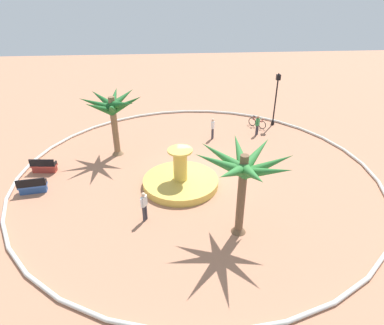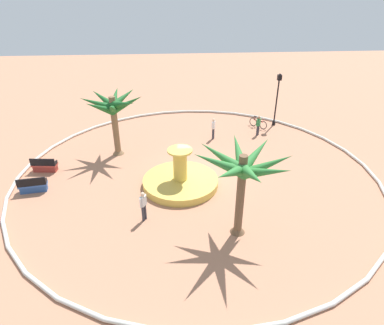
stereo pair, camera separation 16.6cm
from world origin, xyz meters
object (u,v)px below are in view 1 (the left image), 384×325
bicycle_red_frame (257,123)px  palm_tree_near_fountain (113,108)px  palm_tree_by_curb (244,169)px  person_cyclist_photo (213,128)px  bench_east (44,167)px  bench_west (33,187)px  person_pedestrian_stroll (144,205)px  person_cyclist_helmet (257,124)px  lamppost (276,95)px  fountain (181,181)px

bicycle_red_frame → palm_tree_near_fountain: bearing=19.6°
palm_tree_by_curb → person_cyclist_photo: 11.36m
palm_tree_by_curb → bench_east: bearing=-31.2°
bench_west → person_pedestrian_stroll: person_pedestrian_stroll is taller
person_cyclist_helmet → person_pedestrian_stroll: person_pedestrian_stroll is taller
bench_west → person_cyclist_photo: 13.30m
palm_tree_near_fountain → bicycle_red_frame: 12.31m
person_cyclist_helmet → person_pedestrian_stroll: (8.56, 10.19, 0.05)m
palm_tree_by_curb → lamppost: bearing=-113.4°
fountain → palm_tree_by_curb: (-2.63, 4.49, 3.25)m
bench_west → person_cyclist_photo: bearing=-150.3°
palm_tree_near_fountain → lamppost: size_ratio=1.01×
person_cyclist_helmet → person_cyclist_photo: size_ratio=0.95×
person_pedestrian_stroll → palm_tree_by_curb: bearing=164.1°
person_cyclist_photo → person_pedestrian_stroll: person_pedestrian_stroll is taller
palm_tree_near_fountain → bench_west: (4.40, 4.58, -3.12)m
palm_tree_near_fountain → person_cyclist_helmet: bearing=-167.1°
bench_west → person_cyclist_helmet: person_cyclist_helmet is taller
bench_east → lamppost: 18.59m
fountain → person_cyclist_photo: bearing=-113.6°
palm_tree_by_curb → palm_tree_near_fountain: bearing=-52.7°
lamppost → fountain: bearing=46.8°
bench_west → person_cyclist_helmet: bearing=-155.2°
palm_tree_near_fountain → person_pedestrian_stroll: 8.43m
bicycle_red_frame → person_cyclist_photo: bearing=26.0°
bench_east → person_cyclist_photo: bearing=-160.2°
fountain → palm_tree_near_fountain: bearing=-46.9°
palm_tree_by_curb → person_cyclist_photo: (-0.23, -11.05, -2.64)m
lamppost → person_cyclist_helmet: (1.93, 1.99, -1.72)m
fountain → person_cyclist_photo: (-2.87, -6.56, 0.61)m
fountain → bench_west: (8.67, 0.02, 0.01)m
bench_east → palm_tree_by_curb: bearing=148.8°
fountain → bench_east: fountain is taller
fountain → person_cyclist_helmet: fountain is taller
bench_east → person_pedestrian_stroll: 8.73m
palm_tree_near_fountain → lamppost: (-12.74, -4.46, -0.85)m
bench_east → person_cyclist_helmet: bearing=-163.1°
bench_west → lamppost: (-17.15, -9.03, 2.27)m
bench_west → bicycle_red_frame: bench_west is taller
fountain → person_pedestrian_stroll: bearing=57.4°
fountain → lamppost: lamppost is taller
bench_east → person_pedestrian_stroll: bearing=140.4°
palm_tree_near_fountain → lamppost: palm_tree_near_fountain is taller
fountain → bicycle_red_frame: bearing=-129.1°
palm_tree_near_fountain → bicycle_red_frame: size_ratio=3.43×
person_cyclist_photo → person_pedestrian_stroll: (4.89, 9.72, 0.01)m
person_cyclist_photo → person_pedestrian_stroll: 10.88m
palm_tree_near_fountain → bench_east: size_ratio=2.75×
palm_tree_by_curb → bench_east: size_ratio=2.85×
palm_tree_near_fountain → palm_tree_by_curb: size_ratio=0.96×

